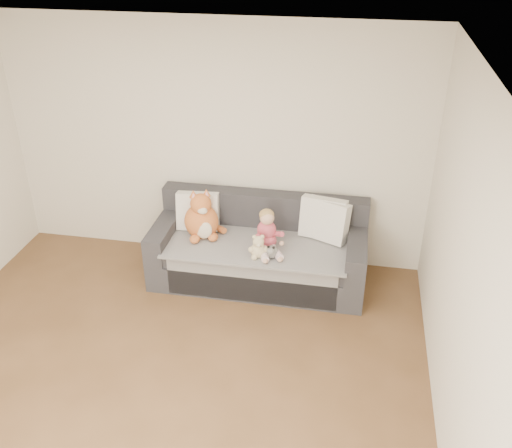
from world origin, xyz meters
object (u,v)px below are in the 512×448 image
Objects in this scene: toddler at (267,233)px; plush_cat at (202,219)px; teddy_bear at (258,248)px; sippy_cup at (263,243)px; sofa at (259,252)px.

plush_cat is at bearing 148.70° from toddler.
teddy_bear is at bearing -129.12° from toddler.
toddler is 0.72m from plush_cat.
teddy_bear is 2.12× the size of sippy_cup.
teddy_bear is at bearing -81.33° from sofa.
sofa is at bearing 101.52° from toddler.
sippy_cup is (0.01, 0.18, -0.04)m from teddy_bear.
teddy_bear is (0.65, -0.31, -0.10)m from plush_cat.
teddy_bear is (0.05, -0.35, 0.26)m from sofa.
sofa is at bearing 83.81° from teddy_bear.
teddy_bear is 0.18m from sippy_cup.
sippy_cup is (0.66, -0.13, -0.14)m from plush_cat.
sofa reaches higher than teddy_bear.
plush_cat reaches higher than sofa.
teddy_bear is at bearing -94.29° from sippy_cup.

